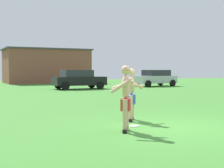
{
  "coord_description": "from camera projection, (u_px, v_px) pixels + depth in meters",
  "views": [
    {
      "loc": [
        -5.36,
        -7.31,
        1.62
      ],
      "look_at": [
        -0.94,
        1.82,
        1.16
      ],
      "focal_mm": 51.05,
      "sensor_mm": 36.0,
      "label": 1
    }
  ],
  "objects": [
    {
      "name": "ground_plane",
      "position": [
        170.0,
        127.0,
        8.98
      ],
      "size": [
        80.0,
        80.0,
        0.0
      ],
      "primitive_type": "plane",
      "color": "#428433"
    },
    {
      "name": "player_with_cap",
      "position": [
        125.0,
        95.0,
        8.27
      ],
      "size": [
        0.79,
        0.71,
        1.73
      ],
      "color": "black",
      "rests_on": "ground_plane"
    },
    {
      "name": "player_in_blue",
      "position": [
        132.0,
        93.0,
        10.05
      ],
      "size": [
        0.75,
        0.85,
        1.65
      ],
      "color": "black",
      "rests_on": "ground_plane"
    },
    {
      "name": "frisbee",
      "position": [
        134.0,
        126.0,
        9.04
      ],
      "size": [
        0.28,
        0.28,
        0.03
      ],
      "primitive_type": "cylinder",
      "color": "white",
      "rests_on": "ground_plane"
    },
    {
      "name": "car_silver_near_post",
      "position": [
        155.0,
        78.0,
        30.8
      ],
      "size": [
        4.46,
        2.38,
        1.58
      ],
      "color": "silver",
      "rests_on": "ground_plane"
    },
    {
      "name": "car_black_mid_lot",
      "position": [
        79.0,
        79.0,
        26.39
      ],
      "size": [
        4.34,
        2.09,
        1.58
      ],
      "color": "black",
      "rests_on": "ground_plane"
    },
    {
      "name": "outbuilding_behind_lot",
      "position": [
        46.0,
        66.0,
        38.95
      ],
      "size": [
        10.0,
        6.21,
        4.1
      ],
      "color": "brown",
      "rests_on": "ground_plane"
    }
  ]
}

